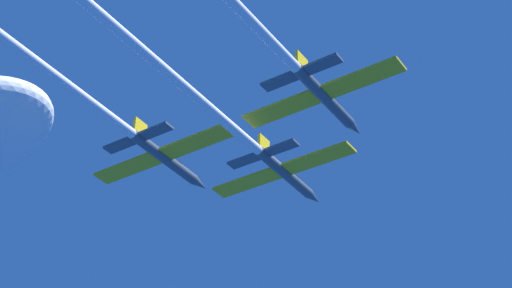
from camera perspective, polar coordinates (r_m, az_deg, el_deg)
jet_lead at (r=80.45m, az=-3.01°, el=2.31°), size 16.10×47.94×2.67m
jet_left_wing at (r=81.30m, az=-10.53°, el=2.48°), size 16.10×41.61×2.67m
jet_right_wing at (r=73.15m, az=0.41°, el=7.33°), size 16.10×41.99×2.67m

